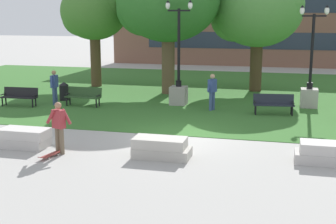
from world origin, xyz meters
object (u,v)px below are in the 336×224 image
at_px(lamp_post_center, 310,87).
at_px(person_bystander_far_lawn, 212,90).
at_px(person_skateboarder, 59,125).
at_px(park_bench_near_left, 20,95).
at_px(concrete_block_left, 161,148).
at_px(concrete_block_right, 327,153).
at_px(concrete_block_center, 23,138).
at_px(skateboard, 51,154).
at_px(park_bench_near_right, 84,95).
at_px(trash_bin, 64,91).
at_px(lamp_post_left, 179,84).
at_px(park_bench_far_left, 274,103).
at_px(person_bystander_near_lawn, 54,85).

xyz_separation_m(lamp_post_center, person_bystander_far_lawn, (-4.44, -1.84, -0.02)).
distance_m(person_skateboarder, park_bench_near_left, 8.77).
relative_size(concrete_block_left, concrete_block_right, 1.00).
distance_m(concrete_block_center, concrete_block_left, 4.88).
bearing_deg(person_bystander_far_lawn, skateboard, -114.67).
distance_m(lamp_post_center, person_bystander_far_lawn, 4.81).
bearing_deg(park_bench_near_right, lamp_post_center, 12.03).
bearing_deg(person_bystander_far_lawn, trash_bin, 175.06).
bearing_deg(concrete_block_center, trash_bin, 107.03).
bearing_deg(skateboard, lamp_post_left, 77.81).
height_order(park_bench_near_left, person_bystander_far_lawn, person_bystander_far_lawn).
xyz_separation_m(park_bench_far_left, person_bystander_near_lawn, (-10.61, -0.28, 0.44)).
height_order(park_bench_far_left, person_bystander_far_lawn, person_bystander_far_lawn).
bearing_deg(park_bench_far_left, person_bystander_far_lawn, 175.20).
bearing_deg(concrete_block_center, lamp_post_center, 43.94).
height_order(concrete_block_right, park_bench_near_right, park_bench_near_right).
bearing_deg(concrete_block_center, skateboard, -29.64).
bearing_deg(concrete_block_right, park_bench_near_left, 157.54).
height_order(lamp_post_center, person_bystander_near_lawn, lamp_post_center).
height_order(concrete_block_left, park_bench_far_left, park_bench_far_left).
bearing_deg(park_bench_near_left, concrete_block_left, -35.87).
bearing_deg(trash_bin, concrete_block_right, -31.59).
bearing_deg(concrete_block_right, concrete_block_center, -176.41).
height_order(park_bench_far_left, person_bystander_near_lawn, person_bystander_near_lawn).
bearing_deg(lamp_post_center, person_skateboarder, -129.76).
relative_size(concrete_block_center, concrete_block_right, 1.03).
height_order(concrete_block_right, park_bench_far_left, park_bench_far_left).
distance_m(concrete_block_center, person_bystander_near_lawn, 7.52).
distance_m(concrete_block_right, lamp_post_left, 10.27).
height_order(concrete_block_left, skateboard, concrete_block_left).
bearing_deg(person_bystander_near_lawn, concrete_block_left, -44.18).
bearing_deg(lamp_post_center, person_bystander_far_lawn, -157.55).
xyz_separation_m(concrete_block_right, skateboard, (-8.45, -1.46, -0.22)).
xyz_separation_m(park_bench_near_right, park_bench_far_left, (9.10, 0.21, 0.00)).
distance_m(skateboard, park_bench_near_left, 9.02).
bearing_deg(concrete_block_left, skateboard, -166.66).
bearing_deg(concrete_block_center, concrete_block_right, 3.59).
relative_size(skateboard, park_bench_near_right, 0.57).
bearing_deg(person_bystander_near_lawn, park_bench_near_right, 2.76).
bearing_deg(park_bench_near_left, person_skateboarder, -50.75).
xyz_separation_m(park_bench_near_left, lamp_post_center, (13.74, 3.08, 0.47)).
distance_m(concrete_block_left, person_bystander_near_lawn, 10.23).
xyz_separation_m(concrete_block_left, trash_bin, (-7.42, 8.31, 0.20)).
distance_m(park_bench_far_left, trash_bin, 10.75).
relative_size(person_skateboarder, lamp_post_left, 0.34).
height_order(park_bench_near_right, person_bystander_near_lawn, person_bystander_near_lawn).
height_order(person_skateboarder, park_bench_near_left, person_skateboarder).
height_order(lamp_post_center, lamp_post_left, lamp_post_left).
height_order(concrete_block_center, trash_bin, trash_bin).
distance_m(concrete_block_right, person_bystander_far_lawn, 8.37).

